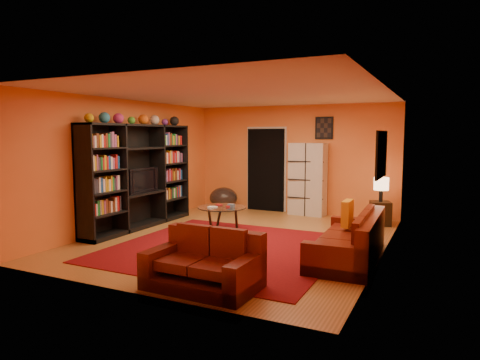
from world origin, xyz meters
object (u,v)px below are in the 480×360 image
at_px(tv, 140,180).
at_px(side_table, 380,213).
at_px(coffee_table, 222,209).
at_px(table_lamp, 381,184).
at_px(storage_cabinet, 308,179).
at_px(sofa, 353,241).
at_px(entertainment_unit, 139,176).
at_px(bowl_chair, 224,198).
at_px(loveseat, 206,264).

bearing_deg(tv, side_table, -61.53).
bearing_deg(coffee_table, table_lamp, 35.65).
bearing_deg(storage_cabinet, tv, -128.82).
distance_m(sofa, table_lamp, 2.87).
bearing_deg(entertainment_unit, bowl_chair, 76.16).
bearing_deg(coffee_table, tv, -165.74).
relative_size(bowl_chair, side_table, 1.41).
height_order(tv, storage_cabinet, storage_cabinet).
height_order(coffee_table, side_table, side_table).
xyz_separation_m(storage_cabinet, side_table, (1.72, -0.46, -0.60)).
bearing_deg(side_table, entertainment_unit, -152.12).
relative_size(loveseat, side_table, 2.77).
height_order(tv, bowl_chair, tv).
distance_m(loveseat, side_table, 4.98).
relative_size(loveseat, coffee_table, 1.45).
bearing_deg(table_lamp, side_table, 0.00).
xyz_separation_m(tv, loveseat, (2.93, -2.39, -0.69)).
xyz_separation_m(storage_cabinet, table_lamp, (1.72, -0.46, 0.01)).
bearing_deg(table_lamp, bowl_chair, 177.62).
relative_size(tv, storage_cabinet, 0.52).
relative_size(loveseat, storage_cabinet, 0.82).
bearing_deg(coffee_table, bowl_chair, 117.26).
bearing_deg(coffee_table, sofa, -17.52).
distance_m(tv, coffee_table, 1.79).
bearing_deg(side_table, bowl_chair, 177.62).
bearing_deg(sofa, side_table, 87.56).
xyz_separation_m(sofa, side_table, (0.01, 2.81, -0.04)).
bearing_deg(storage_cabinet, side_table, -10.58).
height_order(entertainment_unit, sofa, entertainment_unit).
bearing_deg(bowl_chair, sofa, -38.00).
xyz_separation_m(entertainment_unit, loveseat, (2.98, -2.42, -0.76)).
xyz_separation_m(side_table, table_lamp, (0.00, 0.00, 0.61)).
bearing_deg(coffee_table, loveseat, -65.50).
height_order(storage_cabinet, table_lamp, storage_cabinet).
bearing_deg(storage_cabinet, bowl_chair, -167.51).
bearing_deg(side_table, storage_cabinet, 165.12).
distance_m(tv, bowl_chair, 2.68).
distance_m(storage_cabinet, side_table, 1.88).
relative_size(entertainment_unit, loveseat, 2.16).
xyz_separation_m(tv, bowl_chair, (0.57, 2.53, -0.67)).
bearing_deg(sofa, bowl_chair, 139.85).
xyz_separation_m(tv, storage_cabinet, (2.65, 2.83, -0.12)).
relative_size(sofa, bowl_chair, 3.09).
bearing_deg(entertainment_unit, storage_cabinet, 46.03).
distance_m(sofa, loveseat, 2.42).
relative_size(tv, side_table, 1.76).
height_order(tv, sofa, tv).
distance_m(coffee_table, bowl_chair, 2.38).
relative_size(coffee_table, bowl_chair, 1.36).
xyz_separation_m(loveseat, table_lamp, (1.44, 4.76, 0.57)).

